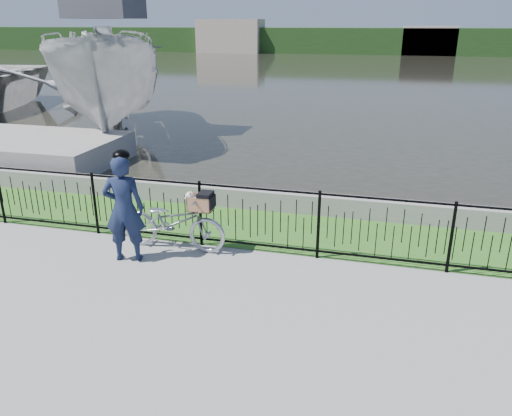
# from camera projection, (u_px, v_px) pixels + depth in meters

# --- Properties ---
(ground) EXTENTS (120.00, 120.00, 0.00)m
(ground) POSITION_uv_depth(u_px,v_px,m) (229.00, 299.00, 6.93)
(ground) COLOR gray
(ground) RESTS_ON ground
(grass_strip) EXTENTS (60.00, 2.00, 0.01)m
(grass_strip) POSITION_uv_depth(u_px,v_px,m) (271.00, 228.00, 9.28)
(grass_strip) COLOR #336820
(grass_strip) RESTS_ON ground
(water) EXTENTS (120.00, 120.00, 0.00)m
(water) POSITION_uv_depth(u_px,v_px,m) (363.00, 74.00, 36.86)
(water) COLOR black
(water) RESTS_ON ground
(quay_wall) EXTENTS (60.00, 0.30, 0.40)m
(quay_wall) POSITION_uv_depth(u_px,v_px,m) (282.00, 201.00, 10.12)
(quay_wall) COLOR gray
(quay_wall) RESTS_ON ground
(fence) EXTENTS (14.00, 0.06, 1.15)m
(fence) POSITION_uv_depth(u_px,v_px,m) (258.00, 219.00, 8.18)
(fence) COLOR black
(fence) RESTS_ON ground
(far_treeline) EXTENTS (120.00, 6.00, 3.00)m
(far_treeline) POSITION_uv_depth(u_px,v_px,m) (376.00, 41.00, 60.82)
(far_treeline) COLOR #204018
(far_treeline) RESTS_ON ground
(far_building_left) EXTENTS (8.00, 4.00, 4.00)m
(far_building_left) POSITION_uv_depth(u_px,v_px,m) (231.00, 36.00, 63.07)
(far_building_left) COLOR #AC9B8A
(far_building_left) RESTS_ON ground
(far_building_right) EXTENTS (6.00, 3.00, 3.20)m
(far_building_right) POSITION_uv_depth(u_px,v_px,m) (429.00, 41.00, 58.01)
(far_building_right) COLOR #AC9B8A
(far_building_right) RESTS_ON ground
(bicycle_rig) EXTENTS (1.83, 0.64, 1.07)m
(bicycle_rig) POSITION_uv_depth(u_px,v_px,m) (173.00, 221.00, 8.31)
(bicycle_rig) COLOR #A2A6AE
(bicycle_rig) RESTS_ON ground
(cyclist) EXTENTS (0.72, 0.57, 1.81)m
(cyclist) POSITION_uv_depth(u_px,v_px,m) (124.00, 207.00, 7.79)
(cyclist) COLOR #151D3A
(cyclist) RESTS_ON ground
(boat_near) EXTENTS (7.08, 9.69, 5.32)m
(boat_near) POSITION_uv_depth(u_px,v_px,m) (111.00, 77.00, 16.58)
(boat_near) COLOR #AAAAAA
(boat_near) RESTS_ON water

